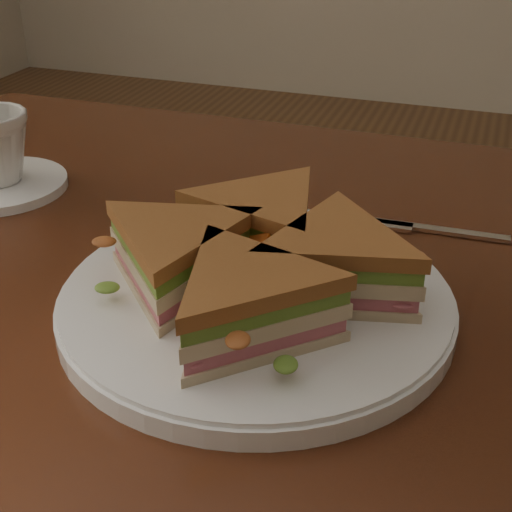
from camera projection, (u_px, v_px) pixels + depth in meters
The scene contains 6 objects.
table at pixel (320, 386), 0.64m from camera, with size 1.20×0.80×0.75m.
plate at pixel (256, 302), 0.56m from camera, with size 0.31×0.31×0.02m, color white.
sandwich_wedges at pixel (256, 262), 0.54m from camera, with size 0.29×0.29×0.06m.
crisps_mound at pixel (256, 266), 0.55m from camera, with size 0.09×0.09×0.05m, color #D15A1A, non-canonical shape.
spoon at pixel (365, 219), 0.70m from camera, with size 0.18×0.03×0.01m.
knife at pixel (297, 214), 0.71m from camera, with size 0.22×0.02×0.00m.
Camera 1 is at (0.11, -0.49, 1.06)m, focal length 50.00 mm.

